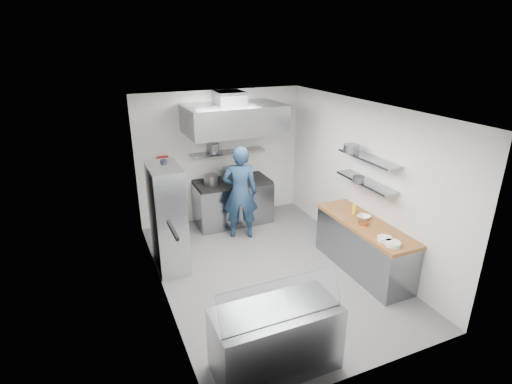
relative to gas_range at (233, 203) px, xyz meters
name	(u,v)px	position (x,y,z in m)	size (l,w,h in m)	color
floor	(270,270)	(-0.10, -2.10, -0.45)	(5.00, 5.00, 0.00)	#5B5B5D
ceiling	(272,108)	(-0.10, -2.10, 2.35)	(5.00, 5.00, 0.00)	silver
wall_back	(221,156)	(-0.10, 0.40, 0.95)	(3.60, 0.02, 2.80)	white
wall_front	(370,274)	(-0.10, -4.60, 0.95)	(3.60, 0.02, 2.80)	white
wall_left	(158,214)	(-1.90, -2.10, 0.95)	(5.00, 0.02, 2.80)	white
wall_right	(362,181)	(1.70, -2.10, 0.95)	(5.00, 0.02, 2.80)	white
gas_range	(233,203)	(0.00, 0.00, 0.00)	(1.60, 0.80, 0.90)	gray
cooktop	(232,182)	(0.00, 0.00, 0.48)	(1.57, 0.78, 0.06)	black
stock_pot_left	(211,180)	(-0.47, -0.03, 0.61)	(0.31, 0.31, 0.20)	slate
stock_pot_mid	(230,173)	(-0.01, 0.14, 0.63)	(0.34, 0.34, 0.24)	slate
over_range_shelf	(228,152)	(0.00, 0.24, 1.07)	(1.60, 0.30, 0.04)	gray
shelf_pot_a	(213,148)	(-0.30, 0.29, 1.18)	(0.23, 0.23, 0.18)	slate
extractor_hood	(234,119)	(0.00, -0.18, 1.85)	(1.90, 1.15, 0.55)	gray
hood_duct	(229,98)	(0.00, 0.05, 2.23)	(0.55, 0.55, 0.24)	slate
red_firebox	(163,163)	(-1.35, 0.34, 0.97)	(0.22, 0.10, 0.26)	#B5160E
chef	(240,192)	(-0.09, -0.68, 0.50)	(0.69, 0.45, 1.89)	navy
wire_rack	(168,218)	(-1.63, -1.27, 0.48)	(0.50, 0.90, 1.85)	silver
rack_bin_a	(167,222)	(-1.63, -1.14, 0.35)	(0.14, 0.18, 0.16)	white
rack_bin_b	(160,188)	(-1.63, -0.75, 0.85)	(0.15, 0.19, 0.17)	yellow
rack_jar	(164,165)	(-1.58, -1.06, 1.35)	(0.12, 0.12, 0.18)	black
knife_strip	(173,230)	(-1.88, -3.00, 1.10)	(0.04, 0.55, 0.05)	black
prep_counter_base	(363,248)	(1.38, -2.70, -0.03)	(0.62, 2.00, 0.84)	gray
prep_counter_top	(366,224)	(1.38, -2.70, 0.42)	(0.65, 2.04, 0.06)	brown
plate_stack_a	(393,244)	(1.25, -3.50, 0.48)	(0.23, 0.23, 0.06)	white
plate_stack_b	(385,239)	(1.24, -3.33, 0.48)	(0.22, 0.22, 0.06)	white
copper_pan	(363,223)	(1.29, -2.74, 0.48)	(0.16, 0.16, 0.06)	#B96D34
squeeze_bottle	(354,209)	(1.41, -2.32, 0.54)	(0.06, 0.06, 0.18)	yellow
mixing_bowl	(364,217)	(1.45, -2.55, 0.48)	(0.22, 0.22, 0.05)	white
wall_shelf_lower	(366,182)	(1.54, -2.40, 1.05)	(0.30, 1.30, 0.04)	gray
wall_shelf_upper	(368,158)	(1.54, -2.40, 1.47)	(0.30, 1.30, 0.04)	gray
shelf_pot_c	(358,179)	(1.39, -2.39, 1.12)	(0.20, 0.20, 0.10)	slate
shelf_pot_d	(351,149)	(1.44, -2.06, 1.56)	(0.27, 0.27, 0.14)	slate
display_case	(276,339)	(-0.97, -4.10, -0.03)	(1.50, 0.70, 0.85)	gray
display_glass	(281,300)	(-0.97, -4.22, 0.62)	(1.47, 0.02, 0.45)	silver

